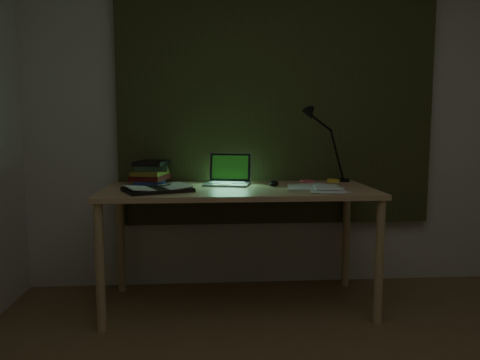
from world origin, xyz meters
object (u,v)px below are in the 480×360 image
at_px(book_stack, 151,172).
at_px(desk_lamp, 344,147).
at_px(open_textbook, 158,189).
at_px(loose_papers, 318,188).
at_px(desk, 239,247).
at_px(laptop, 227,170).

distance_m(book_stack, desk_lamp, 1.32).
bearing_deg(open_textbook, desk_lamp, -5.21).
bearing_deg(loose_papers, desk, 169.01).
xyz_separation_m(laptop, book_stack, (-0.50, 0.08, -0.02)).
xyz_separation_m(book_stack, loose_papers, (1.04, -0.31, -0.07)).
bearing_deg(book_stack, desk_lamp, 3.05).
height_order(loose_papers, desk_lamp, desk_lamp).
relative_size(desk, laptop, 5.21).
bearing_deg(laptop, desk, -51.12).
bearing_deg(open_textbook, loose_papers, -22.05).
bearing_deg(desk_lamp, loose_papers, -120.99).
relative_size(loose_papers, desk_lamp, 0.72).
distance_m(open_textbook, loose_papers, 0.96).
bearing_deg(laptop, open_textbook, -135.02).
xyz_separation_m(laptop, loose_papers, (0.54, -0.23, -0.09)).
xyz_separation_m(desk, loose_papers, (0.48, -0.09, 0.39)).
relative_size(desk, desk_lamp, 3.48).
distance_m(laptop, book_stack, 0.50).
bearing_deg(desk, laptop, 115.28).
bearing_deg(laptop, desk_lamp, 24.14).
height_order(desk, open_textbook, open_textbook).
relative_size(laptop, book_stack, 1.30).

